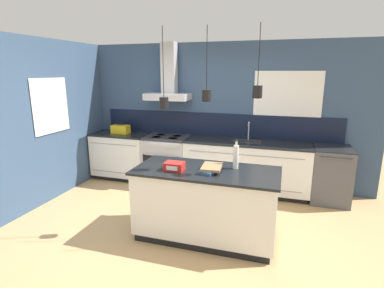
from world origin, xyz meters
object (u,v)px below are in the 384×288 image
Objects in this scene: dishwasher at (330,175)px; yellow_toolbox at (121,129)px; oven_range at (167,160)px; book_stack at (211,168)px; bottle_on_island at (236,156)px; red_supply_box at (174,166)px.

yellow_toolbox reaches higher than dishwasher.
book_stack is (1.26, -1.70, 0.49)m from oven_range.
dishwasher is 2.51× the size of bottle_on_island.
dishwasher is at bearing 41.66° from red_supply_box.
dishwasher is 2.38m from book_stack.
dishwasher is 3.86m from yellow_toolbox.
book_stack is (-0.27, -0.20, -0.12)m from bottle_on_island.
bottle_on_island is 0.96× the size of book_stack.
red_supply_box is (-0.44, -0.09, 0.01)m from book_stack.
oven_range is 2.68× the size of yellow_toolbox.
book_stack reaches higher than oven_range.
book_stack is (-1.59, -1.71, 0.49)m from dishwasher.
yellow_toolbox reaches higher than oven_range.
oven_range is 1.11m from yellow_toolbox.
bottle_on_island reaches higher than oven_range.
bottle_on_island is 0.35m from book_stack.
yellow_toolbox is (-2.24, 1.71, 0.04)m from book_stack.
red_supply_box reaches higher than book_stack.
bottle_on_island is at bearing -44.57° from oven_range.
oven_range is 2.18m from book_stack.
oven_range is 2.04m from red_supply_box.
red_supply_box is at bearing -138.34° from dishwasher.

